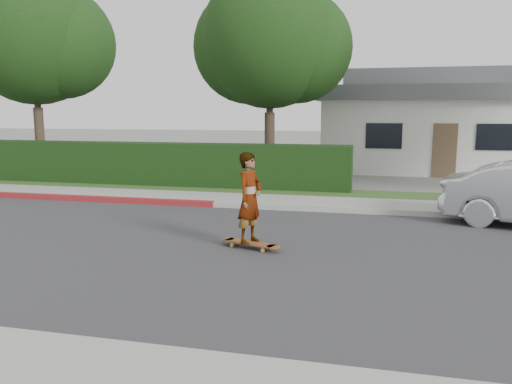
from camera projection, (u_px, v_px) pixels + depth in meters
The scene contains 12 objects.
ground at pixel (100, 243), 9.71m from camera, with size 120.00×120.00×0.00m, color slate.
road at pixel (100, 243), 9.71m from camera, with size 60.00×8.00×0.01m, color #2D2D30.
curb_far at pixel (179, 203), 13.63m from camera, with size 60.00×0.20×0.15m, color #9E9E99.
curb_red_section at pixel (21, 196), 14.77m from camera, with size 12.00×0.21×0.15m, color maroon.
sidewalk_far at pixel (191, 198), 14.50m from camera, with size 60.00×1.60×0.12m, color gray.
planting_strip at pixel (209, 190), 16.04m from camera, with size 60.00×1.60×0.10m, color #2D4C1E.
hedge at pixel (131, 164), 17.19m from camera, with size 15.00×1.00×1.50m, color black.
tree_left at pixel (36, 39), 18.92m from camera, with size 5.99×5.21×8.00m.
tree_center at pixel (271, 43), 17.42m from camera, with size 5.66×4.84×7.44m.
house at pixel (439, 122), 22.94m from camera, with size 10.60×8.60×4.30m.
skateboard at pixel (250, 243), 9.29m from camera, with size 1.27×0.64×0.12m.
skateboarder at pixel (250, 198), 9.15m from camera, with size 0.61×0.40×1.68m, color white.
Camera 1 is at (5.12, -8.48, 2.52)m, focal length 35.00 mm.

